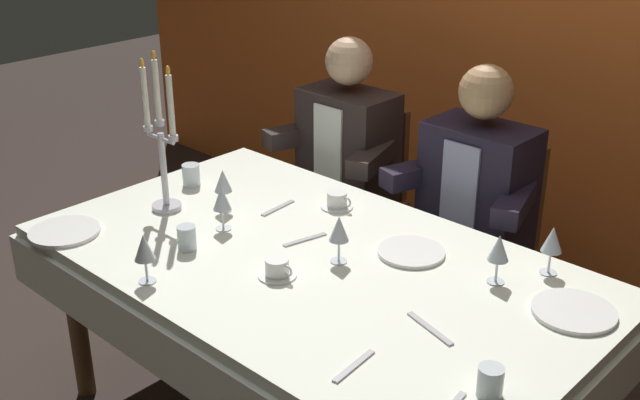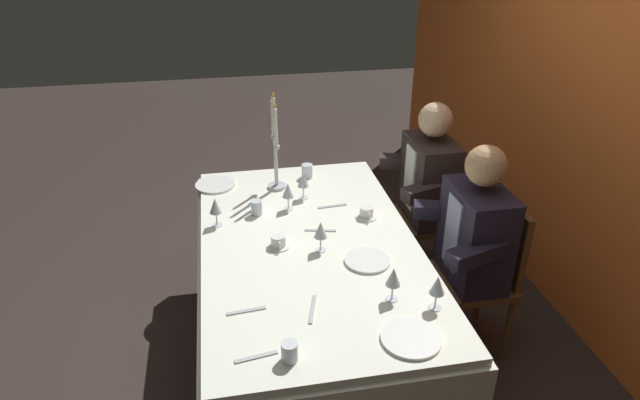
# 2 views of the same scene
# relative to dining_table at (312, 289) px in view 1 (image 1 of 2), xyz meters

# --- Properties ---
(back_wall) EXTENTS (6.00, 0.12, 2.70)m
(back_wall) POSITION_rel_dining_table_xyz_m (0.00, 1.66, 0.73)
(back_wall) COLOR orange
(back_wall) RESTS_ON ground_plane
(dining_table) EXTENTS (1.94, 1.14, 0.74)m
(dining_table) POSITION_rel_dining_table_xyz_m (0.00, 0.00, 0.00)
(dining_table) COLOR white
(dining_table) RESTS_ON ground_plane
(candelabra) EXTENTS (0.19, 0.11, 0.60)m
(candelabra) POSITION_rel_dining_table_xyz_m (-0.67, -0.09, 0.37)
(candelabra) COLOR silver
(candelabra) RESTS_ON dining_table
(dinner_plate_0) EXTENTS (0.25, 0.25, 0.01)m
(dinner_plate_0) POSITION_rel_dining_table_xyz_m (0.79, 0.28, 0.13)
(dinner_plate_0) COLOR white
(dinner_plate_0) RESTS_ON dining_table
(dinner_plate_1) EXTENTS (0.23, 0.23, 0.01)m
(dinner_plate_1) POSITION_rel_dining_table_xyz_m (0.22, 0.25, 0.13)
(dinner_plate_1) COLOR white
(dinner_plate_1) RESTS_ON dining_table
(dinner_plate_2) EXTENTS (0.25, 0.25, 0.01)m
(dinner_plate_2) POSITION_rel_dining_table_xyz_m (-0.76, -0.46, 0.13)
(dinner_plate_2) COLOR white
(dinner_plate_2) RESTS_ON dining_table
(wine_glass_0) EXTENTS (0.07, 0.07, 0.16)m
(wine_glass_0) POSITION_rel_dining_table_xyz_m (0.62, 0.44, 0.24)
(wine_glass_0) COLOR silver
(wine_glass_0) RESTS_ON dining_table
(wine_glass_1) EXTENTS (0.07, 0.07, 0.16)m
(wine_glass_1) POSITION_rel_dining_table_xyz_m (0.08, 0.04, 0.24)
(wine_glass_1) COLOR silver
(wine_glass_1) RESTS_ON dining_table
(wine_glass_2) EXTENTS (0.07, 0.07, 0.16)m
(wine_glass_2) POSITION_rel_dining_table_xyz_m (-0.27, -0.46, 0.23)
(wine_glass_2) COLOR silver
(wine_glass_2) RESTS_ON dining_table
(wine_glass_3) EXTENTS (0.07, 0.07, 0.16)m
(wine_glass_3) POSITION_rel_dining_table_xyz_m (0.53, 0.28, 0.23)
(wine_glass_3) COLOR silver
(wine_glass_3) RESTS_ON dining_table
(wine_glass_4) EXTENTS (0.07, 0.07, 0.16)m
(wine_glass_4) POSITION_rel_dining_table_xyz_m (-0.38, -0.06, 0.23)
(wine_glass_4) COLOR silver
(wine_glass_4) RESTS_ON dining_table
(wine_glass_5) EXTENTS (0.07, 0.07, 0.16)m
(wine_glass_5) POSITION_rel_dining_table_xyz_m (-0.50, 0.05, 0.23)
(wine_glass_5) COLOR silver
(wine_glass_5) RESTS_ON dining_table
(water_tumbler_0) EXTENTS (0.07, 0.07, 0.09)m
(water_tumbler_0) POSITION_rel_dining_table_xyz_m (-0.78, 0.12, 0.16)
(water_tumbler_0) COLOR silver
(water_tumbler_0) RESTS_ON dining_table
(water_tumbler_1) EXTENTS (0.07, 0.07, 0.08)m
(water_tumbler_1) POSITION_rel_dining_table_xyz_m (0.81, -0.22, 0.16)
(water_tumbler_1) COLOR silver
(water_tumbler_1) RESTS_ON dining_table
(water_tumbler_2) EXTENTS (0.06, 0.06, 0.08)m
(water_tumbler_2) POSITION_rel_dining_table_xyz_m (-0.35, -0.24, 0.16)
(water_tumbler_2) COLOR silver
(water_tumbler_2) RESTS_ON dining_table
(coffee_cup_0) EXTENTS (0.13, 0.12, 0.06)m
(coffee_cup_0) POSITION_rel_dining_table_xyz_m (-0.21, 0.36, 0.15)
(coffee_cup_0) COLOR white
(coffee_cup_0) RESTS_ON dining_table
(coffee_cup_1) EXTENTS (0.13, 0.12, 0.06)m
(coffee_cup_1) POSITION_rel_dining_table_xyz_m (-0.00, -0.16, 0.15)
(coffee_cup_1) COLOR white
(coffee_cup_1) RESTS_ON dining_table
(fork_1) EXTENTS (0.03, 0.17, 0.01)m
(fork_1) POSITION_rel_dining_table_xyz_m (0.49, -0.36, 0.12)
(fork_1) COLOR #B7B7BC
(fork_1) RESTS_ON dining_table
(fork_2) EXTENTS (0.06, 0.17, 0.01)m
(fork_2) POSITION_rel_dining_table_xyz_m (-0.11, 0.08, 0.12)
(fork_2) COLOR #B7B7BC
(fork_2) RESTS_ON dining_table
(knife_3) EXTENTS (0.19, 0.07, 0.01)m
(knife_3) POSITION_rel_dining_table_xyz_m (0.53, -0.08, 0.12)
(knife_3) COLOR #B7B7BC
(knife_3) RESTS_ON dining_table
(fork_4) EXTENTS (0.03, 0.17, 0.01)m
(fork_4) POSITION_rel_dining_table_xyz_m (-0.36, 0.20, 0.12)
(fork_4) COLOR #B7B7BC
(fork_4) RESTS_ON dining_table
(seated_diner_0) EXTENTS (0.63, 0.48, 1.24)m
(seated_diner_0) POSITION_rel_dining_table_xyz_m (-0.61, 0.89, 0.11)
(seated_diner_0) COLOR brown
(seated_diner_0) RESTS_ON ground_plane
(seated_diner_1) EXTENTS (0.63, 0.48, 1.24)m
(seated_diner_1) POSITION_rel_dining_table_xyz_m (0.07, 0.89, 0.11)
(seated_diner_1) COLOR brown
(seated_diner_1) RESTS_ON ground_plane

